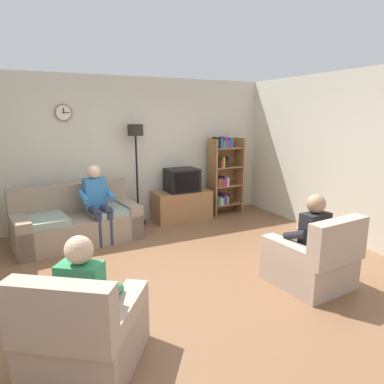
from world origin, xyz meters
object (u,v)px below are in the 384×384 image
object	(u,v)px
tv	(182,180)
armchair_near_window	(85,334)
floor_lamp	(136,147)
person_in_right_armchair	(308,235)
tv_stand	(182,205)
armchair_near_bookshelf	(312,262)
person_on_couch	(97,199)
person_in_left_armchair	(87,293)
couch	(77,223)
bookshelf	(224,174)

from	to	relation	value
tv	armchair_near_window	world-z (taller)	tv
floor_lamp	person_in_right_armchair	bearing A→B (deg)	-70.52
tv_stand	armchair_near_window	bearing A→B (deg)	-125.14
armchair_near_bookshelf	person_in_right_armchair	size ratio (longest dim) A/B	0.85
tv_stand	person_on_couch	world-z (taller)	person_on_couch
person_on_couch	armchair_near_bookshelf	bearing A→B (deg)	-53.32
armchair_near_bookshelf	person_in_left_armchair	bearing A→B (deg)	-176.01
person_in_right_armchair	armchair_near_bookshelf	bearing A→B (deg)	-84.97
couch	person_in_right_armchair	size ratio (longest dim) A/B	1.79
person_on_couch	floor_lamp	bearing A→B (deg)	35.21
tv_stand	armchair_near_bookshelf	world-z (taller)	armchair_near_bookshelf
tv_stand	person_on_couch	xyz separation A→B (m)	(-1.70, -0.50, 0.41)
tv_stand	bookshelf	size ratio (longest dim) A/B	0.69
armchair_near_window	person_in_right_armchair	bearing A→B (deg)	7.36
floor_lamp	person_in_left_armchair	distance (m)	3.85
tv_stand	person_in_right_armchair	xyz separation A→B (m)	(0.27, -3.07, 0.32)
person_on_couch	person_in_right_armchair	bearing A→B (deg)	-52.49
tv_stand	armchair_near_window	xyz separation A→B (m)	(-2.41, -3.42, 0.00)
armchair_near_bookshelf	person_on_couch	distance (m)	3.34
couch	bookshelf	xyz separation A→B (m)	(3.01, 0.46, 0.51)
person_in_left_armchair	person_in_right_armchair	xyz separation A→B (m)	(2.63, 0.27, 0.00)
couch	armchair_near_bookshelf	xyz separation A→B (m)	(2.30, -2.77, -0.02)
tv	couch	bearing A→B (deg)	-169.67
armchair_near_window	person_on_couch	bearing A→B (deg)	76.45
armchair_near_bookshelf	person_in_right_armchair	world-z (taller)	person_in_right_armchair
tv	bookshelf	xyz separation A→B (m)	(0.99, 0.09, 0.03)
tv_stand	person_in_left_armchair	size ratio (longest dim) A/B	0.98
armchair_near_bookshelf	couch	bearing A→B (deg)	129.70
floor_lamp	person_on_couch	distance (m)	1.29
tv	person_on_couch	distance (m)	1.77
bookshelf	tv	bearing A→B (deg)	-174.69
tv_stand	person_in_right_armchair	world-z (taller)	person_in_right_armchair
armchair_near_bookshelf	armchair_near_window	bearing A→B (deg)	-174.54
person_in_right_armchair	person_on_couch	bearing A→B (deg)	127.51
bookshelf	person_in_left_armchair	xyz separation A→B (m)	(-3.34, -3.41, -0.22)
armchair_near_bookshelf	tv_stand	bearing A→B (deg)	95.03
couch	tv	bearing A→B (deg)	10.33
armchair_near_bookshelf	person_in_right_armchair	bearing A→B (deg)	95.03
armchair_near_bookshelf	tv	bearing A→B (deg)	95.07
bookshelf	floor_lamp	size ratio (longest dim) A/B	0.86
person_on_couch	person_in_right_armchair	distance (m)	3.24
bookshelf	person_in_right_armchair	world-z (taller)	bookshelf
couch	person_on_couch	xyz separation A→B (m)	(0.32, -0.11, 0.39)
person_on_couch	person_in_right_armchair	size ratio (longest dim) A/B	1.11
armchair_near_bookshelf	person_in_left_armchair	distance (m)	2.66
floor_lamp	tv_stand	bearing A→B (deg)	-6.63
armchair_near_bookshelf	person_on_couch	xyz separation A→B (m)	(-1.98, 2.66, 0.41)
bookshelf	floor_lamp	xyz separation A→B (m)	(-1.84, 0.03, 0.63)
couch	floor_lamp	bearing A→B (deg)	22.81
bookshelf	couch	bearing A→B (deg)	-171.30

